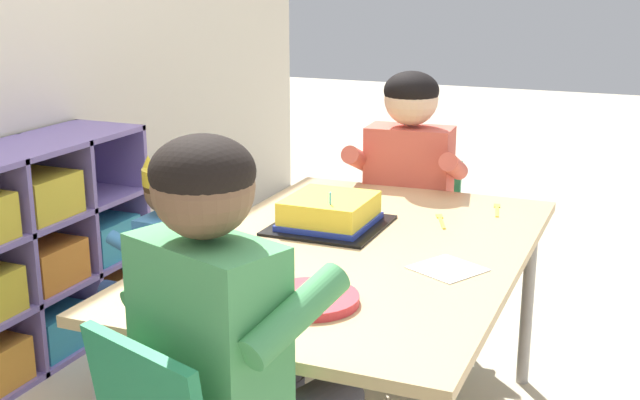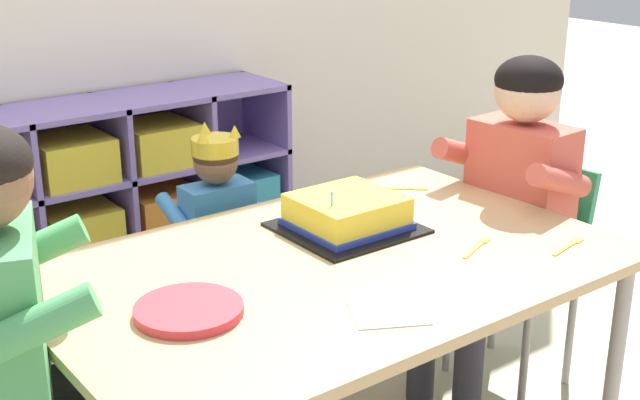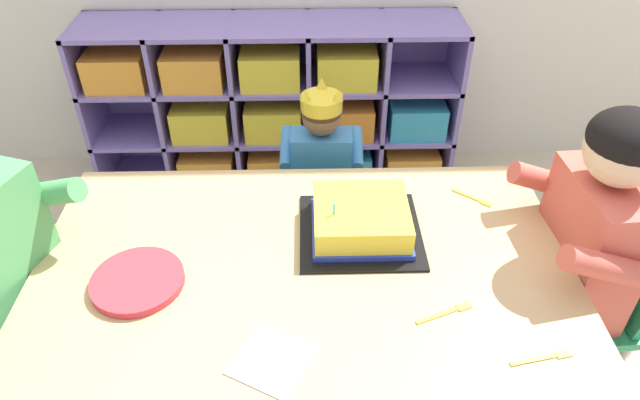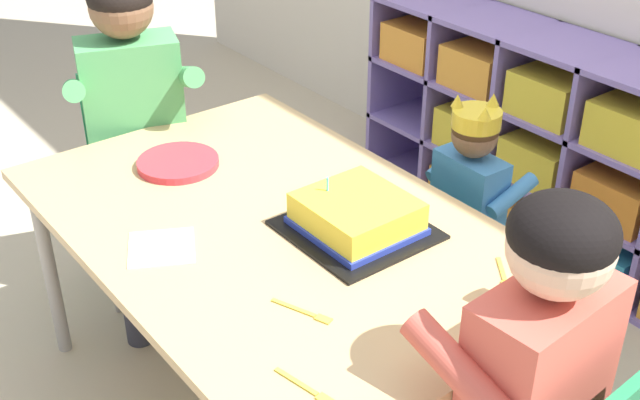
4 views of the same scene
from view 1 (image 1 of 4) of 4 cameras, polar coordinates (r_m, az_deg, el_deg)
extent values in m
cube|color=#7F6BB2|center=(3.29, -17.21, -2.52)|extent=(0.02, 0.34, 0.78)
cube|color=#7F6BB2|center=(3.54, -13.86, -1.04)|extent=(0.02, 0.34, 0.78)
cube|color=teal|center=(3.27, -18.41, -8.27)|extent=(0.25, 0.27, 0.15)
cube|color=orange|center=(3.50, -14.91, -6.39)|extent=(0.25, 0.27, 0.15)
cube|color=orange|center=(3.18, -18.79, -4.08)|extent=(0.25, 0.27, 0.15)
cube|color=teal|center=(3.41, -15.20, -2.44)|extent=(0.25, 0.27, 0.15)
cube|color=yellow|center=(3.11, -19.20, 0.32)|extent=(0.25, 0.27, 0.15)
cube|color=tan|center=(2.29, 2.41, -3.62)|extent=(1.38, 0.89, 0.03)
cylinder|color=#9E9993|center=(2.89, 14.03, -6.65)|extent=(0.04, 0.04, 0.61)
cylinder|color=#9E9993|center=(3.08, -0.28, -4.75)|extent=(0.04, 0.04, 0.61)
cube|color=#238451|center=(2.71, -9.96, -7.09)|extent=(0.34, 0.30, 0.03)
cube|color=#238451|center=(2.59, -7.60, -4.92)|extent=(0.31, 0.07, 0.24)
cylinder|color=gray|center=(2.94, -10.17, -8.94)|extent=(0.02, 0.02, 0.33)
cylinder|color=gray|center=(2.75, -13.46, -11.00)|extent=(0.02, 0.02, 0.33)
cylinder|color=gray|center=(2.83, -6.23, -9.84)|extent=(0.02, 0.02, 0.33)
cylinder|color=gray|center=(2.62, -9.36, -12.11)|extent=(0.02, 0.02, 0.33)
cube|color=#3D7FBC|center=(2.66, -10.30, -3.98)|extent=(0.21, 0.12, 0.29)
sphere|color=brown|center=(2.60, -10.52, 0.54)|extent=(0.13, 0.13, 0.13)
ellipsoid|color=#472D19|center=(2.59, -10.54, 0.97)|extent=(0.14, 0.14, 0.10)
cylinder|color=yellow|center=(2.58, -10.58, 1.61)|extent=(0.14, 0.14, 0.05)
cone|color=yellow|center=(2.61, -11.69, 2.64)|extent=(0.04, 0.04, 0.04)
cone|color=yellow|center=(2.60, -9.47, 2.72)|extent=(0.04, 0.04, 0.04)
cone|color=yellow|center=(2.52, -10.81, 2.22)|extent=(0.04, 0.04, 0.04)
cylinder|color=navy|center=(2.81, -11.22, -5.53)|extent=(0.08, 0.21, 0.07)
cylinder|color=navy|center=(2.71, -12.77, -6.37)|extent=(0.08, 0.21, 0.07)
cylinder|color=navy|center=(2.94, -12.70, -8.88)|extent=(0.06, 0.06, 0.35)
cylinder|color=navy|center=(2.85, -14.23, -9.78)|extent=(0.06, 0.06, 0.35)
cylinder|color=#3D7FBC|center=(2.76, -9.61, -1.81)|extent=(0.05, 0.17, 0.10)
cylinder|color=#3D7FBC|center=(2.57, -12.72, -3.30)|extent=(0.05, 0.17, 0.10)
cube|color=#4C9E5B|center=(1.62, -7.61, -9.83)|extent=(0.25, 0.34, 0.42)
sphere|color=brown|center=(1.51, -8.02, 0.86)|extent=(0.19, 0.19, 0.19)
ellipsoid|color=black|center=(1.50, -8.06, 1.91)|extent=(0.19, 0.19, 0.14)
cylinder|color=#33333D|center=(1.84, -5.65, -12.64)|extent=(0.32, 0.19, 0.10)
cylinder|color=#4C9E5B|center=(1.50, -1.71, -7.86)|extent=(0.25, 0.14, 0.14)
cylinder|color=#4C9E5B|center=(1.74, -9.87, -4.77)|extent=(0.25, 0.14, 0.14)
cube|color=#238451|center=(3.07, 5.98, -2.87)|extent=(0.31, 0.37, 0.03)
cube|color=#238451|center=(3.15, 6.62, 0.43)|extent=(0.08, 0.33, 0.27)
cylinder|color=gray|center=(3.07, 2.65, -6.95)|extent=(0.02, 0.02, 0.39)
cylinder|color=gray|center=(3.01, 8.12, -7.60)|extent=(0.02, 0.02, 0.39)
cylinder|color=gray|center=(3.28, 3.81, -5.49)|extent=(0.02, 0.02, 0.39)
cylinder|color=gray|center=(3.22, 8.94, -6.06)|extent=(0.02, 0.02, 0.39)
cube|color=#D15647|center=(3.01, 6.09, 1.06)|extent=(0.18, 0.31, 0.42)
sphere|color=#DBB293|center=(2.95, 6.26, 6.91)|extent=(0.19, 0.19, 0.19)
ellipsoid|color=black|center=(2.94, 6.28, 7.46)|extent=(0.19, 0.19, 0.14)
cylinder|color=#33333D|center=(2.94, 3.61, -2.88)|extent=(0.31, 0.12, 0.10)
cylinder|color=#33333D|center=(2.90, 7.04, -3.23)|extent=(0.31, 0.12, 0.10)
cylinder|color=#33333D|center=(2.89, 2.71, -8.23)|extent=(0.08, 0.08, 0.41)
cylinder|color=#33333D|center=(2.85, 6.22, -8.67)|extent=(0.08, 0.08, 0.41)
cylinder|color=#D15647|center=(2.97, 2.68, 2.79)|extent=(0.25, 0.08, 0.14)
cylinder|color=#D15647|center=(2.89, 9.15, 2.27)|extent=(0.25, 0.08, 0.14)
cube|color=black|center=(2.47, 0.66, -1.74)|extent=(0.33, 0.32, 0.01)
cube|color=yellow|center=(2.45, 0.66, -0.72)|extent=(0.25, 0.24, 0.08)
cube|color=#283DB2|center=(2.46, 0.66, -1.47)|extent=(0.26, 0.25, 0.02)
cylinder|color=#4CB2E5|center=(2.36, 0.71, 0.12)|extent=(0.01, 0.01, 0.04)
cylinder|color=#DB333D|center=(1.91, -0.71, -6.79)|extent=(0.23, 0.23, 0.02)
cube|color=white|center=(2.15, 8.72, -4.68)|extent=(0.21, 0.21, 0.00)
cube|color=yellow|center=(2.52, 8.36, -1.59)|extent=(0.11, 0.05, 0.00)
cube|color=yellow|center=(2.59, 8.17, -1.11)|extent=(0.04, 0.03, 0.00)
cube|color=yellow|center=(2.67, 12.03, -0.81)|extent=(0.11, 0.03, 0.00)
cube|color=yellow|center=(2.74, 12.02, -0.39)|extent=(0.04, 0.03, 0.00)
cube|color=yellow|center=(2.82, 0.20, 0.41)|extent=(0.08, 0.06, 0.00)
cube|color=yellow|center=(2.85, 1.34, 0.57)|extent=(0.04, 0.04, 0.00)
camera|label=2|loc=(1.14, 64.16, 11.19)|focal=47.99mm
camera|label=3|loc=(2.09, 33.20, 21.44)|focal=32.24mm
camera|label=4|loc=(3.49, 27.84, 19.46)|focal=45.94mm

